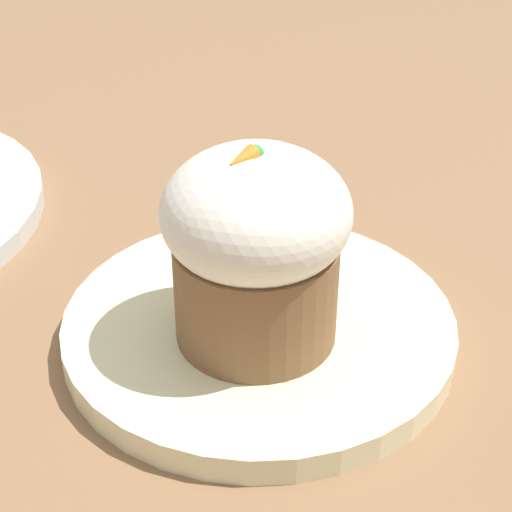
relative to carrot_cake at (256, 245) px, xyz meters
The scene contains 4 objects.
ground_plane 0.07m from the carrot_cake, 138.61° to the right, with size 4.00×4.00×0.00m, color #846042.
dessert_plate 0.06m from the carrot_cake, 138.61° to the right, with size 0.21×0.21×0.02m.
carrot_cake is the anchor object (origin of this frame).
spoon 0.06m from the carrot_cake, 116.52° to the right, with size 0.11×0.06×0.01m.
Camera 1 is at (0.25, 0.27, 0.29)m, focal length 60.00 mm.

